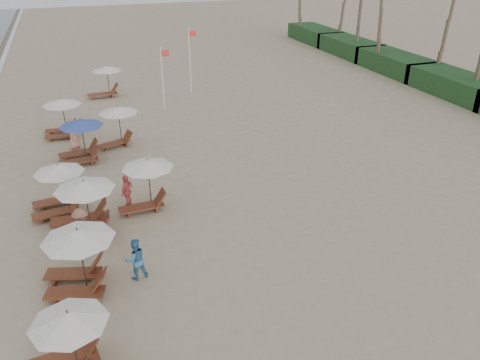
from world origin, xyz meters
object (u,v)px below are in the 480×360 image
object	(u,v)px
lounger_station_3	(56,190)
flag_pole_near	(163,76)
inland_station_0	(145,180)
beachgoer_far_b	(73,133)
lounger_station_1	(75,259)
inland_station_1	(116,121)
lounger_station_5	(61,117)
inland_station_2	(104,80)
beachgoer_far_a	(127,191)
lounger_station_2	(80,209)
lounger_station_4	(79,141)
lounger_station_0	(66,345)
beachgoer_mid_a	(136,259)
beachgoer_mid_b	(83,229)

from	to	relation	value
lounger_station_3	flag_pole_near	size ratio (longest dim) A/B	0.59
lounger_station_3	inland_station_0	xyz separation A→B (m)	(3.62, -1.04, 0.34)
beachgoer_far_b	flag_pole_near	size ratio (longest dim) A/B	0.44
lounger_station_1	inland_station_1	size ratio (longest dim) A/B	1.01
lounger_station_5	inland_station_1	bearing A→B (deg)	-40.72
lounger_station_5	beachgoer_far_b	bearing A→B (deg)	-76.10
lounger_station_5	lounger_station_1	bearing A→B (deg)	-89.48
inland_station_2	beachgoer_far_a	bearing A→B (deg)	-92.52
lounger_station_2	lounger_station_5	distance (m)	11.32
lounger_station_5	beachgoer_far_a	world-z (taller)	lounger_station_5
lounger_station_1	lounger_station_4	size ratio (longest dim) A/B	1.01
lounger_station_2	lounger_station_5	world-z (taller)	lounger_station_5
lounger_station_2	beachgoer_far_b	bearing A→B (deg)	89.43
inland_station_0	lounger_station_5	bearing A→B (deg)	107.36
lounger_station_0	lounger_station_4	xyz separation A→B (m)	(1.09, 14.47, 0.03)
lounger_station_3	inland_station_2	world-z (taller)	inland_station_2
lounger_station_0	beachgoer_mid_a	distance (m)	4.29
lounger_station_0	lounger_station_2	size ratio (longest dim) A/B	0.83
lounger_station_2	lounger_station_3	size ratio (longest dim) A/B	1.13
lounger_station_3	inland_station_2	bearing A→B (deg)	77.71
lounger_station_5	flag_pole_near	bearing A→B (deg)	23.68
inland_station_1	inland_station_2	xyz separation A→B (m)	(0.28, 9.93, -0.16)
inland_station_1	beachgoer_mid_b	xyz separation A→B (m)	(-2.48, -9.94, -0.57)
lounger_station_3	lounger_station_5	world-z (taller)	lounger_station_5
lounger_station_0	lounger_station_4	bearing A→B (deg)	85.71
lounger_station_0	beachgoer_far_b	world-z (taller)	lounger_station_0
lounger_station_0	beachgoer_far_a	world-z (taller)	lounger_station_0
beachgoer_far_b	lounger_station_4	bearing A→B (deg)	-158.36
lounger_station_1	inland_station_0	size ratio (longest dim) A/B	1.00
lounger_station_2	beachgoer_mid_a	world-z (taller)	lounger_station_2
lounger_station_1	beachgoer_far_b	distance (m)	12.62
inland_station_1	beachgoer_mid_a	distance (m)	12.46
lounger_station_1	beachgoer_far_b	size ratio (longest dim) A/B	1.44
inland_station_1	inland_station_2	distance (m)	9.94
inland_station_2	beachgoer_mid_a	distance (m)	22.38
beachgoer_far_a	beachgoer_far_b	world-z (taller)	beachgoer_far_b
lounger_station_4	lounger_station_0	bearing A→B (deg)	-94.29
lounger_station_3	beachgoer_mid_b	size ratio (longest dim) A/B	1.45
lounger_station_5	lounger_station_2	bearing A→B (deg)	-87.65
inland_station_0	flag_pole_near	xyz separation A→B (m)	(3.56, 13.26, 0.96)
lounger_station_2	inland_station_2	world-z (taller)	lounger_station_2
lounger_station_1	lounger_station_2	bearing A→B (deg)	84.67
inland_station_0	inland_station_2	world-z (taller)	same
lounger_station_1	lounger_station_2	world-z (taller)	lounger_station_1
lounger_station_5	beachgoer_mid_b	bearing A→B (deg)	-87.90
lounger_station_0	lounger_station_1	bearing A→B (deg)	83.53
lounger_station_0	beachgoer_far_a	size ratio (longest dim) A/B	1.54
lounger_station_3	beachgoer_mid_a	distance (m)	6.22
lounger_station_1	flag_pole_near	distance (m)	19.05
beachgoer_mid_a	inland_station_1	bearing A→B (deg)	-102.98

